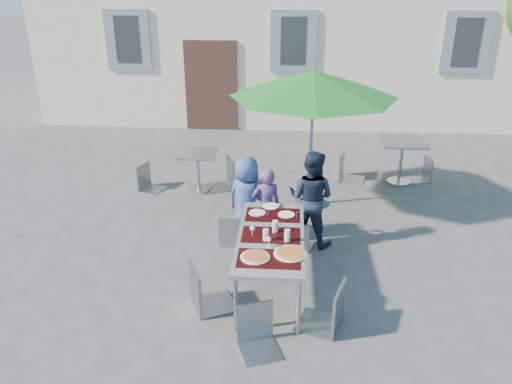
# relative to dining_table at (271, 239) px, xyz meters

# --- Properties ---
(ground) EXTENTS (90.00, 90.00, 0.00)m
(ground) POSITION_rel_dining_table_xyz_m (0.20, -0.52, -0.70)
(ground) COLOR #404043
(ground) RESTS_ON ground
(dining_table) EXTENTS (0.80, 1.85, 0.76)m
(dining_table) POSITION_rel_dining_table_xyz_m (0.00, 0.00, 0.00)
(dining_table) COLOR #4B4B51
(dining_table) RESTS_ON ground
(pizza_near_left) EXTENTS (0.33, 0.33, 0.03)m
(pizza_near_left) POSITION_rel_dining_table_xyz_m (-0.15, -0.54, 0.07)
(pizza_near_left) COLOR white
(pizza_near_left) RESTS_ON dining_table
(pizza_near_right) EXTENTS (0.38, 0.38, 0.03)m
(pizza_near_right) POSITION_rel_dining_table_xyz_m (0.24, -0.44, 0.07)
(pizza_near_right) COLOR white
(pizza_near_right) RESTS_ON dining_table
(glassware) EXTENTS (0.49, 0.43, 0.15)m
(glassware) POSITION_rel_dining_table_xyz_m (0.03, -0.08, 0.13)
(glassware) COLOR silver
(glassware) RESTS_ON dining_table
(place_settings) EXTENTS (0.64, 0.46, 0.01)m
(place_settings) POSITION_rel_dining_table_xyz_m (-0.02, 0.65, 0.06)
(place_settings) COLOR white
(place_settings) RESTS_ON dining_table
(child_0) EXTENTS (0.73, 0.62, 1.27)m
(child_0) POSITION_rel_dining_table_xyz_m (-0.40, 1.28, -0.06)
(child_0) COLOR #324F8B
(child_0) RESTS_ON ground
(child_1) EXTENTS (0.48, 0.37, 1.15)m
(child_1) POSITION_rel_dining_table_xyz_m (-0.12, 1.18, -0.12)
(child_1) COLOR #5B3C7B
(child_1) RESTS_ON ground
(child_2) EXTENTS (0.79, 0.64, 1.42)m
(child_2) POSITION_rel_dining_table_xyz_m (0.52, 1.22, 0.01)
(child_2) COLOR #182136
(child_2) RESTS_ON ground
(chair_0) EXTENTS (0.42, 0.42, 0.91)m
(chair_0) POSITION_rel_dining_table_xyz_m (-0.58, 1.06, -0.16)
(chair_0) COLOR #93999E
(chair_0) RESTS_ON ground
(chair_1) EXTENTS (0.41, 0.42, 0.89)m
(chair_1) POSITION_rel_dining_table_xyz_m (-0.02, 1.03, -0.18)
(chair_1) COLOR gray
(chair_1) RESTS_ON ground
(chair_2) EXTENTS (0.47, 0.47, 0.85)m
(chair_2) POSITION_rel_dining_table_xyz_m (0.35, 1.01, -0.21)
(chair_2) COLOR gray
(chair_2) RESTS_ON ground
(chair_3) EXTENTS (0.62, 0.62, 1.05)m
(chair_3) POSITION_rel_dining_table_xyz_m (-0.75, -0.46, -0.07)
(chair_3) COLOR gray
(chair_3) RESTS_ON ground
(chair_4) EXTENTS (0.59, 0.58, 1.04)m
(chair_4) POSITION_rel_dining_table_xyz_m (0.68, -0.72, -0.08)
(chair_4) COLOR gray
(chair_4) RESTS_ON ground
(chair_5) EXTENTS (0.52, 0.52, 0.91)m
(chair_5) POSITION_rel_dining_table_xyz_m (-0.09, -1.09, -0.17)
(chair_5) COLOR gray
(chair_5) RESTS_ON ground
(patio_umbrella) EXTENTS (2.67, 2.67, 2.29)m
(patio_umbrella) POSITION_rel_dining_table_xyz_m (0.54, 2.55, 1.37)
(patio_umbrella) COLOR #B5B9BD
(patio_umbrella) RESTS_ON ground
(cafe_table_0) EXTENTS (0.68, 0.68, 0.73)m
(cafe_table_0) POSITION_rel_dining_table_xyz_m (-1.45, 3.03, -0.21)
(cafe_table_0) COLOR #B5B9BD
(cafe_table_0) RESTS_ON ground
(bg_chair_l_0) EXTENTS (0.51, 0.51, 0.89)m
(bg_chair_l_0) POSITION_rel_dining_table_xyz_m (-2.38, 3.00, -0.18)
(bg_chair_l_0) COLOR gray
(bg_chair_l_0) RESTS_ON ground
(bg_chair_r_0) EXTENTS (0.61, 0.61, 1.06)m
(bg_chair_r_0) POSITION_rel_dining_table_xyz_m (-0.99, 3.18, -0.07)
(bg_chair_r_0) COLOR gray
(bg_chair_r_0) RESTS_ON ground
(cafe_table_1) EXTENTS (0.78, 0.78, 0.84)m
(cafe_table_1) POSITION_rel_dining_table_xyz_m (2.28, 3.63, -0.09)
(cafe_table_1) COLOR #B5B9BD
(cafe_table_1) RESTS_ON ground
(bg_chair_l_1) EXTENTS (0.55, 0.55, 1.03)m
(bg_chair_l_1) POSITION_rel_dining_table_xyz_m (1.31, 3.76, -0.09)
(bg_chair_l_1) COLOR gray
(bg_chair_l_1) RESTS_ON ground
(bg_chair_r_1) EXTENTS (0.44, 0.43, 0.86)m
(bg_chair_r_1) POSITION_rel_dining_table_xyz_m (2.75, 3.81, -0.20)
(bg_chair_r_1) COLOR gray
(bg_chair_r_1) RESTS_ON ground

